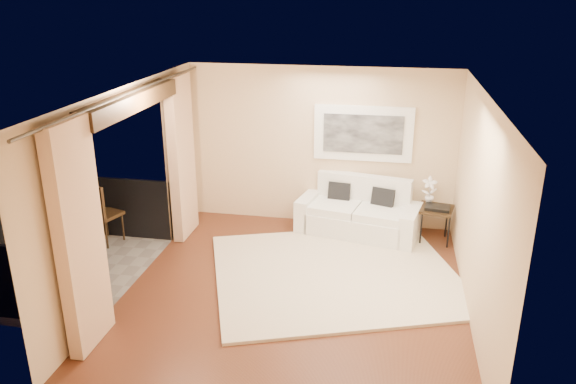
% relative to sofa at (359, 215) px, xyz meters
% --- Properties ---
extents(floor, '(5.00, 5.00, 0.00)m').
position_rel_sofa_xyz_m(floor, '(-0.72, -2.09, -0.33)').
color(floor, '#592D1A').
rests_on(floor, ground).
extents(room_shell, '(5.00, 6.40, 5.00)m').
position_rel_sofa_xyz_m(room_shell, '(-2.85, -2.09, 2.19)').
color(room_shell, white).
rests_on(room_shell, ground).
extents(balcony, '(1.81, 2.60, 1.17)m').
position_rel_sofa_xyz_m(balcony, '(-4.02, -2.09, -0.16)').
color(balcony, '#605B56').
rests_on(balcony, ground).
extents(curtains, '(0.16, 4.80, 2.64)m').
position_rel_sofa_xyz_m(curtains, '(-2.83, -2.09, 1.00)').
color(curtains, '#D7A984').
rests_on(curtains, ground).
extents(artwork, '(1.62, 0.07, 0.92)m').
position_rel_sofa_xyz_m(artwork, '(-0.01, 0.37, 1.29)').
color(artwork, white).
rests_on(artwork, room_shell).
extents(rug, '(4.19, 3.92, 0.04)m').
position_rel_sofa_xyz_m(rug, '(-0.23, -1.51, -0.31)').
color(rug, beige).
rests_on(rug, floor).
extents(sofa, '(2.09, 1.22, 0.94)m').
position_rel_sofa_xyz_m(sofa, '(0.00, 0.00, 0.00)').
color(sofa, white).
rests_on(sofa, floor).
extents(side_table, '(0.63, 0.63, 0.58)m').
position_rel_sofa_xyz_m(side_table, '(1.21, -0.09, 0.19)').
color(side_table, black).
rests_on(side_table, floor).
extents(tray, '(0.42, 0.33, 0.05)m').
position_rel_sofa_xyz_m(tray, '(1.23, -0.14, 0.27)').
color(tray, black).
rests_on(tray, side_table).
extents(orchid, '(0.25, 0.18, 0.46)m').
position_rel_sofa_xyz_m(orchid, '(1.10, 0.06, 0.48)').
color(orchid, white).
rests_on(orchid, side_table).
extents(bistro_table, '(0.62, 0.62, 0.73)m').
position_rel_sofa_xyz_m(bistro_table, '(-3.59, -2.64, 0.32)').
color(bistro_table, black).
rests_on(bistro_table, balcony).
extents(balcony_chair_far, '(0.56, 0.56, 1.03)m').
position_rel_sofa_xyz_m(balcony_chair_far, '(-4.01, -1.19, 0.27)').
color(balcony_chair_far, black).
rests_on(balcony_chair_far, balcony).
extents(balcony_chair_near, '(0.52, 0.52, 0.97)m').
position_rel_sofa_xyz_m(balcony_chair_near, '(-4.31, -2.12, 0.23)').
color(balcony_chair_near, black).
rests_on(balcony_chair_near, balcony).
extents(ice_bucket, '(0.18, 0.18, 0.20)m').
position_rel_sofa_xyz_m(ice_bucket, '(-3.73, -2.51, 0.50)').
color(ice_bucket, silver).
rests_on(ice_bucket, bistro_table).
extents(candle, '(0.06, 0.06, 0.07)m').
position_rel_sofa_xyz_m(candle, '(-3.55, -2.50, 0.43)').
color(candle, red).
rests_on(candle, bistro_table).
extents(vase, '(0.04, 0.04, 0.18)m').
position_rel_sofa_xyz_m(vase, '(-3.65, -2.82, 0.49)').
color(vase, white).
rests_on(vase, bistro_table).
extents(glass_a, '(0.06, 0.06, 0.12)m').
position_rel_sofa_xyz_m(glass_a, '(-3.42, -2.68, 0.46)').
color(glass_a, white).
rests_on(glass_a, bistro_table).
extents(glass_b, '(0.06, 0.06, 0.12)m').
position_rel_sofa_xyz_m(glass_b, '(-3.46, -2.63, 0.46)').
color(glass_b, white).
rests_on(glass_b, bistro_table).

